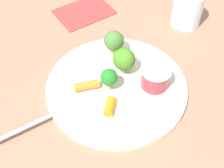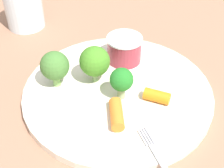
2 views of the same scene
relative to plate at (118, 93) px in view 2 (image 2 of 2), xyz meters
name	(u,v)px [view 2 (image 2 of 2)]	position (x,y,z in m)	size (l,w,h in m)	color
ground_plane	(118,96)	(0.00, 0.00, -0.01)	(2.40, 2.40, 0.00)	#92654D
plate	(118,93)	(0.00, 0.00, 0.00)	(0.28, 0.28, 0.01)	silver
sauce_cup	(124,49)	(0.05, -0.05, 0.03)	(0.06, 0.06, 0.04)	maroon
broccoli_floret_0	(121,80)	(-0.02, 0.01, 0.04)	(0.03, 0.03, 0.05)	#93AA74
broccoli_floret_1	(55,66)	(0.06, 0.07, 0.04)	(0.04, 0.04, 0.06)	#81B75F
broccoli_floret_2	(95,62)	(0.04, 0.02, 0.04)	(0.05, 0.05, 0.06)	#87A969
carrot_stick_0	(117,114)	(-0.05, 0.04, 0.01)	(0.02, 0.02, 0.05)	orange
carrot_stick_1	(157,96)	(-0.05, -0.03, 0.01)	(0.02, 0.02, 0.04)	orange
drinking_glass	(24,6)	(0.27, 0.03, 0.03)	(0.07, 0.07, 0.08)	silver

